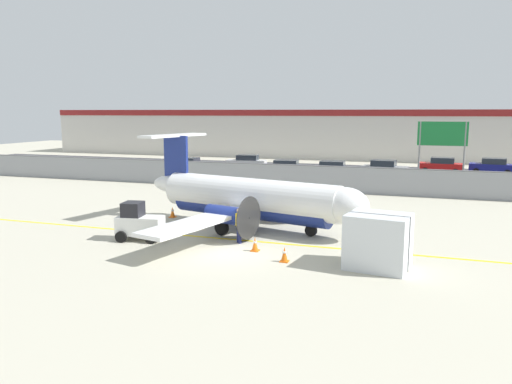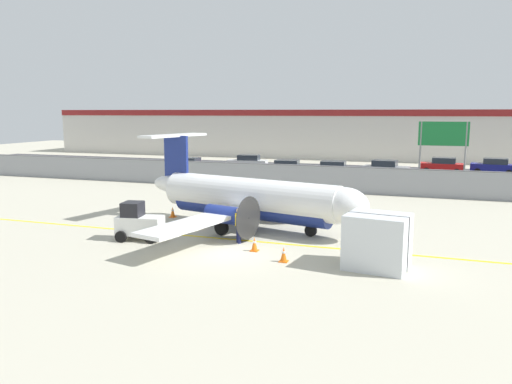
{
  "view_description": "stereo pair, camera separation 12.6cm",
  "coord_description": "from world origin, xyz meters",
  "views": [
    {
      "loc": [
        7.98,
        -20.28,
        6.22
      ],
      "look_at": [
        -0.75,
        5.74,
        1.8
      ],
      "focal_mm": 35.0,
      "sensor_mm": 36.0,
      "label": 1
    },
    {
      "loc": [
        8.1,
        -20.24,
        6.22
      ],
      "look_at": [
        -0.75,
        5.74,
        1.8
      ],
      "focal_mm": 35.0,
      "sensor_mm": 36.0,
      "label": 2
    }
  ],
  "objects": [
    {
      "name": "parked_car_1",
      "position": [
        -9.84,
        29.69,
        0.89
      ],
      "size": [
        4.37,
        2.39,
        1.58
      ],
      "rotation": [
        0.0,
        0.0,
        3.26
      ],
      "color": "silver",
      "rests_on": "parking_lot_strip"
    },
    {
      "name": "baggage_tug",
      "position": [
        -5.01,
        0.47,
        0.86
      ],
      "size": [
        2.48,
        1.71,
        1.88
      ],
      "rotation": [
        0.0,
        0.0,
        0.17
      ],
      "color": "silver",
      "rests_on": "ground"
    },
    {
      "name": "parked_car_4",
      "position": [
        4.61,
        28.2,
        0.89
      ],
      "size": [
        4.37,
        2.38,
        1.58
      ],
      "rotation": [
        0.0,
        0.0,
        -0.12
      ],
      "color": "gray",
      "rests_on": "parking_lot_strip"
    },
    {
      "name": "parked_car_5",
      "position": [
        9.78,
        32.84,
        0.89
      ],
      "size": [
        4.31,
        2.24,
        1.58
      ],
      "rotation": [
        0.0,
        0.0,
        3.07
      ],
      "color": "red",
      "rests_on": "parking_lot_strip"
    },
    {
      "name": "parking_lot_strip",
      "position": [
        0.0,
        29.5,
        0.06
      ],
      "size": [
        98.0,
        17.0,
        0.12
      ],
      "color": "#38383A",
      "rests_on": "ground"
    },
    {
      "name": "background_building",
      "position": [
        0.0,
        47.99,
        3.26
      ],
      "size": [
        91.0,
        8.1,
        6.5
      ],
      "color": "beige",
      "rests_on": "ground"
    },
    {
      "name": "parked_car_2",
      "position": [
        -4.44,
        25.4,
        0.89
      ],
      "size": [
        4.32,
        2.25,
        1.58
      ],
      "rotation": [
        0.0,
        0.0,
        3.22
      ],
      "color": "#19662D",
      "rests_on": "parking_lot_strip"
    },
    {
      "name": "parked_car_3",
      "position": [
        -0.08,
        25.76,
        0.89
      ],
      "size": [
        4.22,
        2.05,
        1.58
      ],
      "rotation": [
        0.0,
        0.0,
        3.16
      ],
      "color": "gray",
      "rests_on": "parking_lot_strip"
    },
    {
      "name": "traffic_cone_near_left",
      "position": [
        1.0,
        0.41,
        0.31
      ],
      "size": [
        0.36,
        0.36,
        0.64
      ],
      "color": "orange",
      "rests_on": "ground"
    },
    {
      "name": "parked_car_0",
      "position": [
        -14.55,
        24.77,
        0.89
      ],
      "size": [
        4.21,
        2.02,
        1.58
      ],
      "rotation": [
        0.0,
        0.0,
        3.13
      ],
      "color": "red",
      "rests_on": "parking_lot_strip"
    },
    {
      "name": "ground_crew_worker",
      "position": [
        -0.17,
        1.48,
        0.95
      ],
      "size": [
        0.48,
        0.48,
        1.7
      ],
      "rotation": [
        0.0,
        0.0,
        3.86
      ],
      "color": "#191E4C",
      "rests_on": "ground"
    },
    {
      "name": "highway_sign",
      "position": [
        9.31,
        19.85,
        4.14
      ],
      "size": [
        3.6,
        0.14,
        5.5
      ],
      "color": "slate",
      "rests_on": "ground"
    },
    {
      "name": "perimeter_fence",
      "position": [
        0.0,
        18.0,
        1.12
      ],
      "size": [
        98.0,
        0.1,
        2.1
      ],
      "color": "gray",
      "rests_on": "ground"
    },
    {
      "name": "traffic_cone_far_left",
      "position": [
        2.69,
        -0.75,
        0.31
      ],
      "size": [
        0.36,
        0.36,
        0.64
      ],
      "color": "orange",
      "rests_on": "ground"
    },
    {
      "name": "ground_plane",
      "position": [
        0.0,
        2.0,
        0.0
      ],
      "size": [
        140.0,
        140.0,
        0.01
      ],
      "color": "#B2AD99"
    },
    {
      "name": "commuter_airplane",
      "position": [
        -0.52,
        4.69,
        1.6
      ],
      "size": [
        13.54,
        15.93,
        4.92
      ],
      "rotation": [
        0.0,
        0.0,
        -0.24
      ],
      "color": "white",
      "rests_on": "ground"
    },
    {
      "name": "parked_car_6",
      "position": [
        14.58,
        33.72,
        0.89
      ],
      "size": [
        4.39,
        2.44,
        1.58
      ],
      "rotation": [
        0.0,
        0.0,
        3.01
      ],
      "color": "navy",
      "rests_on": "parking_lot_strip"
    },
    {
      "name": "traffic_cone_near_right",
      "position": [
        -3.4,
        3.51,
        0.31
      ],
      "size": [
        0.36,
        0.36,
        0.64
      ],
      "color": "orange",
      "rests_on": "ground"
    },
    {
      "name": "cargo_container",
      "position": [
        6.46,
        -0.33,
        1.1
      ],
      "size": [
        2.68,
        2.35,
        2.2
      ],
      "rotation": [
        0.0,
        0.0,
        -0.16
      ],
      "color": "silver",
      "rests_on": "ground"
    },
    {
      "name": "traffic_cone_far_right",
      "position": [
        -6.01,
        5.76,
        0.31
      ],
      "size": [
        0.36,
        0.36,
        0.64
      ],
      "color": "orange",
      "rests_on": "ground"
    }
  ]
}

